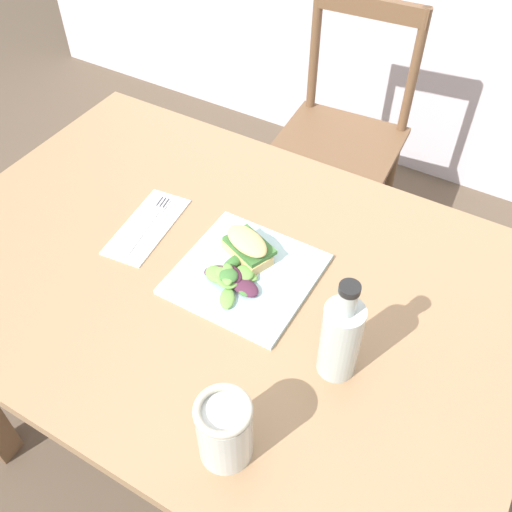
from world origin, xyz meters
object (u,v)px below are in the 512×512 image
Objects in this scene: dining_table at (221,311)px; fork_on_napkin at (151,220)px; sandwich_half_front at (248,246)px; plate_lunch at (246,274)px; mason_jar_iced_tea at (225,432)px; chair_wooden_far at (341,138)px; bottle_cold_brew at (340,341)px.

fork_on_napkin reaches higher than dining_table.
dining_table is 0.25m from fork_on_napkin.
plate_lunch is at bearing -64.06° from sandwich_half_front.
mason_jar_iced_tea is at bearing -63.94° from plate_lunch.
dining_table is at bearing -82.65° from chair_wooden_far.
sandwich_half_front is at bearing -79.97° from chair_wooden_far.
plate_lunch is (0.17, -0.91, 0.30)m from chair_wooden_far.
chair_wooden_far reaches higher than sandwich_half_front.
dining_table is at bearing 164.57° from bottle_cold_brew.
bottle_cold_brew is (0.24, -0.10, 0.07)m from plate_lunch.
sandwich_half_front reaches higher than dining_table.
sandwich_half_front is at bearing 60.22° from dining_table.
bottle_cold_brew reaches higher than sandwich_half_front.
dining_table is 0.15m from plate_lunch.
mason_jar_iced_tea is (0.21, -0.30, 0.19)m from dining_table.
bottle_cold_brew is at bearing -22.70° from plate_lunch.
mason_jar_iced_tea is (-0.08, -0.22, -0.02)m from bottle_cold_brew.
mason_jar_iced_tea is at bearing -63.95° from sandwich_half_front.
chair_wooden_far is 1.33m from mason_jar_iced_tea.
sandwich_half_front is 0.55× the size of bottle_cold_brew.
chair_wooden_far is 0.94m from fork_on_napkin.
plate_lunch is at bearing 116.06° from mason_jar_iced_tea.
mason_jar_iced_tea is (0.42, -0.35, 0.05)m from fork_on_napkin.
fork_on_napkin is (-0.20, 0.05, 0.13)m from dining_table.
sandwich_half_front is at bearing 116.05° from mason_jar_iced_tea.
chair_wooden_far is 0.98m from plate_lunch.
fork_on_napkin is at bearing 166.57° from dining_table.
plate_lunch is 0.27m from bottle_cold_brew.
chair_wooden_far is at bearing 97.35° from dining_table.
fork_on_napkin is at bearing -95.41° from chair_wooden_far.
sandwich_half_front is 0.30m from bottle_cold_brew.
chair_wooden_far is at bearing 105.03° from mason_jar_iced_tea.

